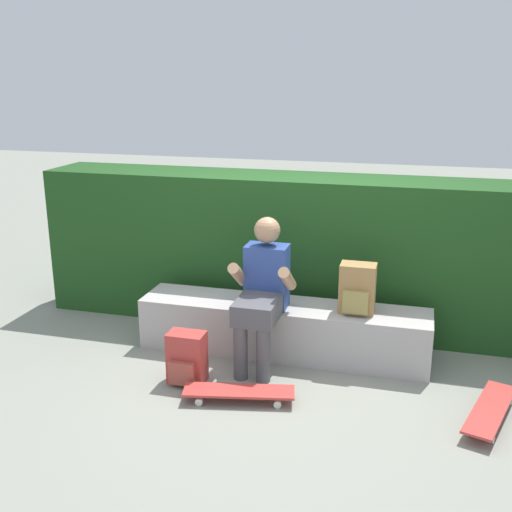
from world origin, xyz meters
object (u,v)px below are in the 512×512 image
(skateboard_near_person, at_px, (239,392))
(backpack_on_ground, at_px, (187,359))
(person_skater, at_px, (262,289))
(skateboard_beside_bench, at_px, (490,410))
(backpack_on_bench, at_px, (357,289))
(bench_main, at_px, (283,329))

(skateboard_near_person, distance_m, backpack_on_ground, 0.51)
(person_skater, distance_m, backpack_on_ground, 0.80)
(skateboard_near_person, xyz_separation_m, skateboard_beside_bench, (1.72, 0.21, 0.00))
(skateboard_beside_bench, bearing_deg, backpack_on_ground, -179.00)
(backpack_on_ground, bearing_deg, skateboard_beside_bench, 1.00)
(backpack_on_ground, bearing_deg, backpack_on_bench, 29.74)
(backpack_on_bench, bearing_deg, person_skater, -164.13)
(skateboard_beside_bench, height_order, backpack_on_bench, backpack_on_bench)
(bench_main, height_order, person_skater, person_skater)
(person_skater, height_order, backpack_on_ground, person_skater)
(skateboard_near_person, relative_size, backpack_on_bench, 2.06)
(skateboard_near_person, bearing_deg, bench_main, 81.70)
(bench_main, xyz_separation_m, skateboard_beside_bench, (1.60, -0.65, -0.14))
(skateboard_beside_bench, bearing_deg, skateboard_near_person, -172.90)
(person_skater, xyz_separation_m, backpack_on_bench, (0.73, 0.21, -0.01))
(bench_main, distance_m, skateboard_beside_bench, 1.73)
(bench_main, xyz_separation_m, backpack_on_ground, (-0.59, -0.69, -0.02))
(person_skater, xyz_separation_m, skateboard_near_person, (-0.00, -0.65, -0.56))
(bench_main, bearing_deg, skateboard_near_person, -98.30)
(skateboard_near_person, bearing_deg, backpack_on_bench, 49.74)
(bench_main, xyz_separation_m, skateboard_near_person, (-0.13, -0.87, -0.14))
(skateboard_beside_bench, bearing_deg, person_skater, 165.71)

